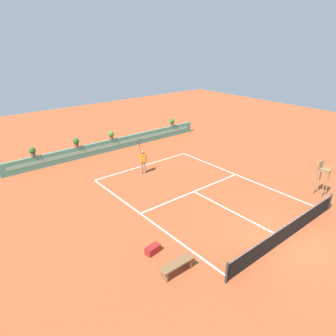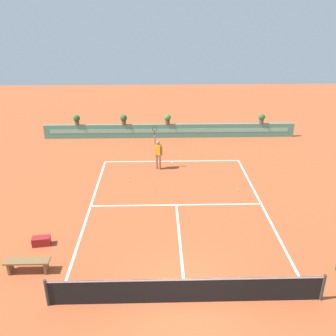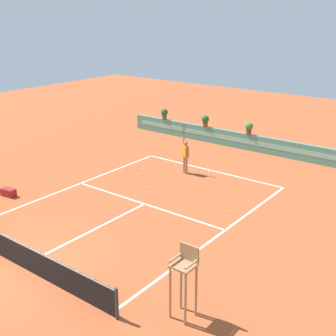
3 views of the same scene
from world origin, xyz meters
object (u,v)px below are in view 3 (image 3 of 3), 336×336
at_px(tennis_ball_near_baseline, 142,175).
at_px(tennis_ball_mid_court, 146,188).
at_px(potted_plant_far_left, 164,113).
at_px(tennis_player, 185,154).
at_px(potted_plant_centre, 249,127).
at_px(potted_plant_left, 205,120).
at_px(tennis_ball_by_sideline, 226,211).
at_px(gear_bag, 8,192).
at_px(umpire_chair, 185,274).

distance_m(tennis_ball_near_baseline, tennis_ball_mid_court, 1.85).
relative_size(tennis_ball_near_baseline, potted_plant_far_left, 0.09).
xyz_separation_m(tennis_player, potted_plant_centre, (0.70, 5.65, 0.36)).
bearing_deg(tennis_ball_mid_court, tennis_player, 85.55).
height_order(potted_plant_centre, potted_plant_left, same).
xyz_separation_m(tennis_ball_mid_court, tennis_ball_by_sideline, (4.38, 0.02, 0.00)).
bearing_deg(tennis_ball_by_sideline, potted_plant_centre, 112.01).
relative_size(gear_bag, potted_plant_centre, 0.97).
distance_m(tennis_player, tennis_ball_mid_court, 3.11).
distance_m(gear_bag, tennis_player, 8.84).
bearing_deg(tennis_player, tennis_ball_mid_court, -94.45).
bearing_deg(potted_plant_far_left, potted_plant_left, 0.00).
height_order(potted_plant_centre, potted_plant_far_left, same).
bearing_deg(potted_plant_far_left, tennis_player, -44.55).
distance_m(potted_plant_far_left, potted_plant_left, 3.32).
height_order(tennis_ball_near_baseline, tennis_ball_mid_court, same).
xyz_separation_m(umpire_chair, tennis_player, (-6.65, 9.47, -0.29)).
distance_m(tennis_player, tennis_ball_by_sideline, 5.17).
relative_size(umpire_chair, tennis_ball_near_baseline, 31.47).
height_order(tennis_ball_mid_court, potted_plant_far_left, potted_plant_far_left).
xyz_separation_m(tennis_player, potted_plant_far_left, (-5.74, 5.65, 0.36)).
bearing_deg(tennis_ball_mid_court, potted_plant_far_left, 122.73).
bearing_deg(tennis_player, tennis_ball_near_baseline, -133.62).
distance_m(umpire_chair, potted_plant_left, 17.64).
relative_size(umpire_chair, gear_bag, 3.06).
bearing_deg(potted_plant_far_left, gear_bag, -85.41).
bearing_deg(potted_plant_far_left, umpire_chair, -50.68).
relative_size(tennis_ball_near_baseline, potted_plant_left, 0.09).
height_order(tennis_ball_by_sideline, potted_plant_centre, potted_plant_centre).
distance_m(tennis_ball_by_sideline, potted_plant_far_left, 13.16).
bearing_deg(potted_plant_left, tennis_ball_mid_court, -75.67).
bearing_deg(potted_plant_centre, potted_plant_far_left, 180.00).
bearing_deg(potted_plant_left, umpire_chair, -59.06).
bearing_deg(tennis_player, potted_plant_left, 113.18).
relative_size(umpire_chair, tennis_ball_by_sideline, 31.47).
xyz_separation_m(tennis_ball_mid_court, potted_plant_centre, (0.92, 8.58, 1.38)).
bearing_deg(tennis_ball_mid_court, gear_bag, -134.69).
distance_m(gear_bag, tennis_ball_by_sideline, 9.94).
distance_m(umpire_chair, tennis_ball_mid_court, 9.58).
xyz_separation_m(gear_bag, tennis_ball_mid_court, (4.46, 4.51, -0.15)).
distance_m(tennis_ball_mid_court, potted_plant_centre, 8.74).
bearing_deg(tennis_ball_by_sideline, tennis_ball_near_baseline, 167.77).
distance_m(tennis_player, potted_plant_left, 6.16).
height_order(tennis_player, tennis_ball_mid_court, tennis_player).
height_order(gear_bag, potted_plant_centre, potted_plant_centre).
distance_m(gear_bag, potted_plant_centre, 14.21).
relative_size(umpire_chair, potted_plant_centre, 2.96).
xyz_separation_m(potted_plant_far_left, potted_plant_left, (3.32, 0.00, 0.00)).
relative_size(tennis_player, potted_plant_far_left, 3.57).
bearing_deg(umpire_chair, potted_plant_far_left, 129.32).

